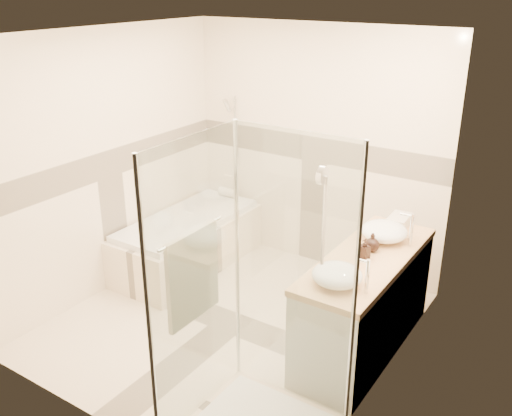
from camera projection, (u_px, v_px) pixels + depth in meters
The scene contains 12 objects.
room at pixel (235, 192), 4.64m from camera, with size 2.82×3.02×2.52m.
bathtub at pixel (188, 239), 6.04m from camera, with size 0.75×1.70×0.56m.
vanity at pixel (365, 303), 4.63m from camera, with size 0.58×1.62×0.85m.
shower_enclosure at pixel (247, 365), 3.76m from camera, with size 0.96×0.93×2.04m.
vessel_sink_near at pixel (384, 231), 4.73m from camera, with size 0.39×0.39×0.15m, color white.
vessel_sink_far at pixel (337, 275), 4.04m from camera, with size 0.36×0.36×0.15m, color white.
faucet_near at pixel (410, 227), 4.59m from camera, with size 0.12×0.03×0.28m.
faucet_far at pixel (366, 274), 3.90m from camera, with size 0.11×0.03×0.26m.
amenity_bottle_a at pixel (365, 249), 4.41m from camera, with size 0.07×0.07×0.16m, color black.
amenity_bottle_b at pixel (372, 242), 4.53m from camera, with size 0.12×0.12×0.15m, color black.
folded_towels at pixel (399, 221), 5.02m from camera, with size 0.16×0.27×0.09m, color white.
rolled_towel at pixel (228, 192), 6.49m from camera, with size 0.10×0.10×0.22m, color white.
Camera 1 is at (2.58, -3.52, 2.88)m, focal length 40.00 mm.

